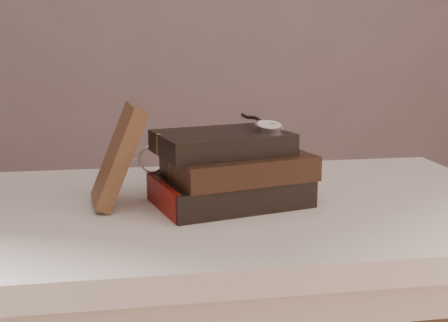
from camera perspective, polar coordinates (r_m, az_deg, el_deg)
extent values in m
cube|color=silver|center=(1.03, 1.64, -5.04)|extent=(1.00, 0.60, 0.04)
cube|color=white|center=(1.05, 1.62, -8.17)|extent=(0.88, 0.49, 0.08)
cylinder|color=white|center=(1.53, 16.96, -14.68)|extent=(0.05, 0.05, 0.71)
cube|color=black|center=(1.01, 0.56, -2.85)|extent=(0.28, 0.23, 0.05)
cube|color=#F5ECC9|center=(1.01, 0.72, -2.83)|extent=(0.27, 0.21, 0.04)
cube|color=gold|center=(0.99, -6.46, -3.21)|extent=(0.01, 0.01, 0.05)
cube|color=maroon|center=(0.97, -5.96, -3.57)|extent=(0.05, 0.15, 0.05)
cube|color=black|center=(1.00, 1.41, -0.45)|extent=(0.26, 0.21, 0.04)
cube|color=#F5ECC9|center=(1.00, 1.57, -0.43)|extent=(0.25, 0.20, 0.03)
cube|color=gold|center=(0.98, -5.23, -0.74)|extent=(0.01, 0.01, 0.04)
cube|color=black|center=(1.00, -0.21, 1.83)|extent=(0.25, 0.20, 0.04)
cube|color=#F5ECC9|center=(1.00, -0.05, 1.84)|extent=(0.24, 0.18, 0.03)
cube|color=gold|center=(0.98, -6.41, 1.59)|extent=(0.01, 0.01, 0.04)
cube|color=#442A1A|center=(1.00, -10.30, 0.51)|extent=(0.11, 0.12, 0.17)
cylinder|color=silver|center=(1.00, 4.46, 3.33)|extent=(0.06, 0.06, 0.02)
cylinder|color=white|center=(1.00, 4.47, 3.59)|extent=(0.05, 0.05, 0.01)
torus|color=silver|center=(1.00, 4.47, 3.56)|extent=(0.06, 0.06, 0.01)
cylinder|color=silver|center=(1.03, 3.68, 3.57)|extent=(0.01, 0.01, 0.01)
cube|color=black|center=(1.01, 4.30, 3.70)|extent=(0.00, 0.01, 0.00)
cube|color=black|center=(1.00, 4.73, 3.66)|extent=(0.01, 0.00, 0.00)
sphere|color=black|center=(1.03, 3.59, 3.95)|extent=(0.01, 0.01, 0.01)
sphere|color=black|center=(1.05, 3.32, 4.12)|extent=(0.01, 0.01, 0.01)
sphere|color=black|center=(1.06, 3.07, 4.24)|extent=(0.01, 0.01, 0.01)
sphere|color=black|center=(1.07, 2.81, 4.28)|extent=(0.01, 0.01, 0.01)
sphere|color=black|center=(1.08, 2.57, 4.28)|extent=(0.01, 0.01, 0.01)
sphere|color=black|center=(1.09, 2.32, 4.30)|extent=(0.01, 0.01, 0.01)
sphere|color=black|center=(1.10, 2.09, 4.39)|extent=(0.01, 0.01, 0.01)
sphere|color=black|center=(1.11, 1.85, 4.53)|extent=(0.01, 0.01, 0.01)
torus|color=silver|center=(1.03, -7.05, 0.14)|extent=(0.05, 0.03, 0.05)
torus|color=silver|center=(1.05, -4.22, 0.39)|extent=(0.05, 0.03, 0.05)
cylinder|color=silver|center=(1.04, -5.62, 0.43)|extent=(0.01, 0.01, 0.00)
cylinder|color=silver|center=(1.08, -9.05, 0.29)|extent=(0.03, 0.11, 0.03)
cylinder|color=silver|center=(1.11, -4.07, 0.72)|extent=(0.03, 0.11, 0.03)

